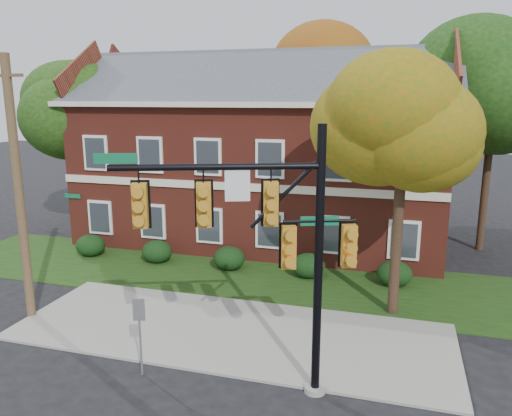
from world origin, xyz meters
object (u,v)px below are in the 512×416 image
(traffic_signal, at_px, (268,234))
(utility_pole, at_px, (19,190))
(tree_left_rear, at_px, (84,111))
(hedge_far_left, at_px, (90,245))
(tree_right_rear, at_px, (504,82))
(tree_near_right, at_px, (412,122))
(hedge_far_right, at_px, (394,274))
(hedge_center, at_px, (229,258))
(hedge_left, at_px, (157,252))
(tree_far_rear, at_px, (315,75))
(hedge_right, at_px, (308,266))
(sign_post, at_px, (139,324))
(apartment_building, at_px, (262,145))

(traffic_signal, distance_m, utility_pole, 9.30)
(tree_left_rear, height_order, traffic_signal, tree_left_rear)
(hedge_far_left, height_order, tree_right_rear, tree_right_rear)
(tree_near_right, height_order, traffic_signal, tree_near_right)
(tree_near_right, relative_size, tree_left_rear, 0.97)
(hedge_far_right, xyz_separation_m, tree_near_right, (0.22, -2.83, 6.14))
(tree_left_rear, bearing_deg, hedge_center, -23.04)
(hedge_left, height_order, tree_right_rear, tree_right_rear)
(hedge_far_right, distance_m, utility_pole, 14.18)
(tree_far_rear, bearing_deg, utility_pole, -107.98)
(hedge_right, bearing_deg, sign_post, -109.03)
(hedge_left, xyz_separation_m, tree_left_rear, (-6.23, 4.14, 6.16))
(traffic_signal, height_order, sign_post, traffic_signal)
(tree_near_right, bearing_deg, hedge_far_right, 94.52)
(hedge_center, relative_size, hedge_right, 1.00)
(tree_right_rear, height_order, tree_far_rear, tree_far_rear)
(tree_near_right, bearing_deg, hedge_right, 142.72)
(tree_near_right, bearing_deg, hedge_center, 158.58)
(apartment_building, height_order, tree_left_rear, apartment_building)
(traffic_signal, bearing_deg, tree_far_rear, 76.70)
(apartment_building, distance_m, utility_pole, 12.74)
(tree_left_rear, bearing_deg, hedge_far_right, -13.89)
(hedge_far_left, bearing_deg, tree_near_right, -11.27)
(hedge_left, height_order, sign_post, sign_post)
(hedge_far_left, bearing_deg, sign_post, -49.24)
(apartment_building, distance_m, tree_near_right, 10.97)
(tree_far_rear, bearing_deg, hedge_right, -80.64)
(hedge_center, height_order, tree_near_right, tree_near_right)
(utility_pole, bearing_deg, apartment_building, 75.44)
(hedge_center, relative_size, tree_left_rear, 0.16)
(tree_far_rear, xyz_separation_m, utility_pole, (-6.34, -19.55, -4.39))
(apartment_building, distance_m, hedge_far_right, 9.82)
(hedge_far_right, bearing_deg, sign_post, -126.76)
(tree_near_right, distance_m, tree_far_rear, 17.12)
(utility_pole, bearing_deg, tree_near_right, 25.06)
(hedge_right, xyz_separation_m, traffic_signal, (0.54, -8.63, 3.72))
(apartment_building, distance_m, traffic_signal, 14.48)
(hedge_far_right, relative_size, tree_near_right, 0.16)
(hedge_right, bearing_deg, traffic_signal, -86.43)
(tree_near_right, distance_m, utility_pole, 12.94)
(apartment_building, bearing_deg, tree_left_rear, -173.46)
(apartment_building, relative_size, sign_post, 8.49)
(tree_near_right, height_order, tree_far_rear, tree_far_rear)
(apartment_building, height_order, tree_near_right, apartment_building)
(hedge_far_right, xyz_separation_m, utility_pole, (-12.00, -6.45, 3.93))
(tree_left_rear, distance_m, tree_right_rear, 21.19)
(hedge_far_left, height_order, utility_pole, utility_pole)
(hedge_left, distance_m, hedge_right, 7.00)
(hedge_left, xyz_separation_m, tree_near_right, (10.72, -2.83, 6.14))
(apartment_building, distance_m, hedge_far_left, 9.82)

